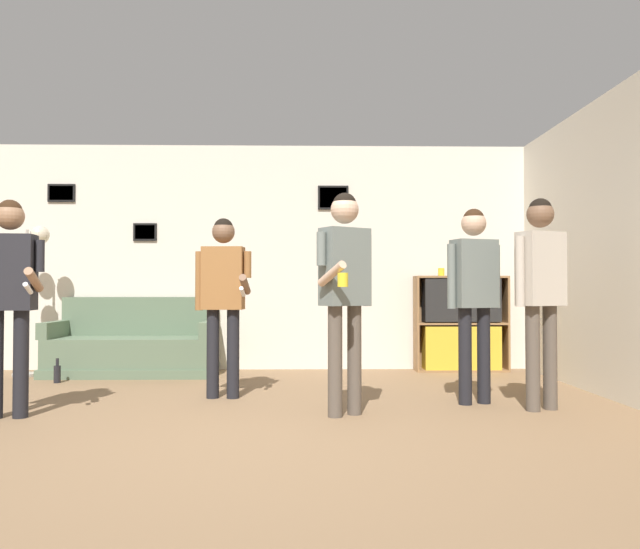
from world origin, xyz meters
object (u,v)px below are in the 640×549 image
couch (133,349)px  person_watcher_holding_cup (345,278)px  person_player_foreground_center (223,288)px  person_spectator_far_right (541,280)px  bottle_on_floor (57,373)px  person_player_foreground_left (9,284)px  drinking_cup (441,272)px  bookshelf (461,324)px  floor_lamp (27,256)px  person_spectator_near_bookshelf (474,284)px

couch → person_watcher_holding_cup: person_watcher_holding_cup is taller
person_player_foreground_center → person_watcher_holding_cup: (1.03, -0.79, 0.08)m
person_player_foreground_center → person_spectator_far_right: 2.68m
person_spectator_far_right → bottle_on_floor: bearing=160.9°
person_player_foreground_left → person_player_foreground_center: 1.70m
drinking_cup → person_player_foreground_center: bearing=-142.5°
bookshelf → person_watcher_holding_cup: bearing=-120.7°
couch → person_player_foreground_center: (1.23, -1.59, 0.68)m
floor_lamp → drinking_cup: (4.71, 0.32, -0.16)m
person_spectator_far_right → bottle_on_floor: person_spectator_far_right is taller
bookshelf → person_player_foreground_center: person_player_foreground_center is taller
bookshelf → person_player_foreground_left: person_player_foreground_left is taller
person_player_foreground_center → bottle_on_floor: size_ratio=6.32×
person_spectator_near_bookshelf → drinking_cup: bearing=85.2°
bottle_on_floor → person_spectator_far_right: bearing=-19.1°
bookshelf → person_player_foreground_center: 3.14m
bottle_on_floor → person_watcher_holding_cup: bearing=-31.1°
person_player_foreground_center → bottle_on_floor: bearing=152.8°
person_watcher_holding_cup → person_spectator_far_right: (1.58, 0.18, -0.01)m
person_player_foreground_center → person_spectator_far_right: (2.61, -0.60, 0.07)m
person_player_foreground_left → person_spectator_far_right: (4.10, 0.22, 0.04)m
bookshelf → bottle_on_floor: size_ratio=4.44×
couch → person_player_foreground_left: person_player_foreground_left is taller
floor_lamp → person_watcher_holding_cup: bearing=-33.4°
person_spectator_far_right → drinking_cup: (-0.28, 2.38, 0.13)m
bookshelf → floor_lamp: (-4.94, -0.32, 0.77)m
person_player_foreground_center → person_spectator_near_bookshelf: bearing=-8.4°
couch → person_player_foreground_center: person_player_foreground_center is taller
person_player_foreground_left → drinking_cup: bearing=34.3°
person_spectator_near_bookshelf → bottle_on_floor: bearing=162.4°
floor_lamp → person_watcher_holding_cup: person_watcher_holding_cup is taller
bookshelf → person_player_foreground_center: (-2.56, -1.78, 0.41)m
bottle_on_floor → person_player_foreground_left: bearing=-79.2°
person_spectator_near_bookshelf → person_spectator_far_right: size_ratio=0.97×
couch → drinking_cup: bearing=3.2°
person_player_foreground_left → person_spectator_near_bookshelf: person_spectator_near_bookshelf is taller
person_watcher_holding_cup → person_spectator_far_right: size_ratio=1.01×
couch → drinking_cup: drinking_cup is taller
person_watcher_holding_cup → person_player_foreground_center: bearing=142.8°
bookshelf → drinking_cup: size_ratio=11.92×
person_player_foreground_left → person_watcher_holding_cup: (2.52, 0.04, 0.05)m
floor_lamp → person_player_foreground_left: floor_lamp is taller
person_spectator_far_right → drinking_cup: bearing=96.8°
couch → person_player_foreground_center: 2.12m
floor_lamp → bottle_on_floor: (0.56, -0.53, -1.23)m
person_watcher_holding_cup → couch: bearing=133.6°
couch → floor_lamp: (-1.16, -0.12, 1.04)m
person_player_foreground_center → bottle_on_floor: 2.23m
person_watcher_holding_cup → person_spectator_near_bookshelf: person_watcher_holding_cup is taller
floor_lamp → person_spectator_near_bookshelf: size_ratio=1.02×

